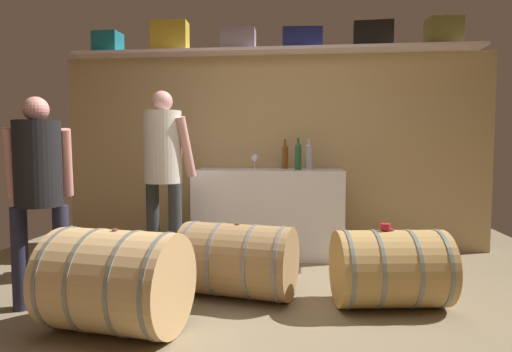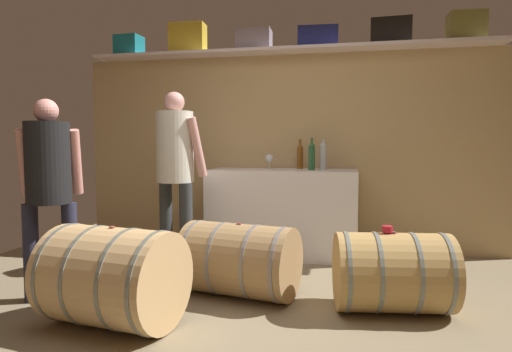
# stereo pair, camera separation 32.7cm
# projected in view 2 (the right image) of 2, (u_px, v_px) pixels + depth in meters

# --- Properties ---
(ground_plane) EXTENTS (6.02, 7.64, 0.02)m
(ground_plane) POSITION_uv_depth(u_px,v_px,m) (258.00, 295.00, 3.53)
(ground_plane) COLOR #827357
(back_wall_panel) EXTENTS (4.82, 0.10, 2.19)m
(back_wall_panel) POSITION_uv_depth(u_px,v_px,m) (288.00, 153.00, 5.08)
(back_wall_panel) COLOR tan
(back_wall_panel) RESTS_ON ground
(high_shelf_board) EXTENTS (4.44, 0.40, 0.03)m
(high_shelf_board) POSITION_uv_depth(u_px,v_px,m) (286.00, 51.00, 4.85)
(high_shelf_board) COLOR silver
(high_shelf_board) RESTS_ON back_wall_panel
(toolcase_teal) EXTENTS (0.30, 0.25, 0.24)m
(toolcase_teal) POSITION_uv_depth(u_px,v_px,m) (129.00, 46.00, 5.23)
(toolcase_teal) COLOR teal
(toolcase_teal) RESTS_ON high_shelf_board
(toolcase_yellow) EXTENTS (0.41, 0.23, 0.34)m
(toolcase_yellow) POSITION_uv_depth(u_px,v_px,m) (188.00, 39.00, 5.07)
(toolcase_yellow) COLOR gold
(toolcase_yellow) RESTS_ON high_shelf_board
(toolcase_grey) EXTENTS (0.38, 0.28, 0.23)m
(toolcase_grey) POSITION_uv_depth(u_px,v_px,m) (254.00, 40.00, 4.91)
(toolcase_grey) COLOR gray
(toolcase_grey) RESTS_ON high_shelf_board
(toolcase_navy) EXTENTS (0.44, 0.24, 0.22)m
(toolcase_navy) POSITION_uv_depth(u_px,v_px,m) (318.00, 38.00, 4.77)
(toolcase_navy) COLOR navy
(toolcase_navy) RESTS_ON high_shelf_board
(toolcase_black) EXTENTS (0.42, 0.21, 0.27)m
(toolcase_black) POSITION_uv_depth(u_px,v_px,m) (391.00, 32.00, 4.61)
(toolcase_black) COLOR black
(toolcase_black) RESTS_ON high_shelf_board
(toolcase_olive) EXTENTS (0.36, 0.26, 0.29)m
(toolcase_olive) POSITION_uv_depth(u_px,v_px,m) (466.00, 27.00, 4.46)
(toolcase_olive) COLOR olive
(toolcase_olive) RESTS_ON high_shelf_board
(work_cabinet) EXTENTS (1.56, 0.63, 0.92)m
(work_cabinet) POSITION_uv_depth(u_px,v_px,m) (282.00, 212.00, 4.76)
(work_cabinet) COLOR white
(work_cabinet) RESTS_ON ground
(wine_bottle_amber) EXTENTS (0.07, 0.07, 0.32)m
(wine_bottle_amber) POSITION_uv_depth(u_px,v_px,m) (300.00, 156.00, 4.85)
(wine_bottle_amber) COLOR brown
(wine_bottle_amber) RESTS_ON work_cabinet
(wine_bottle_green) EXTENTS (0.07, 0.07, 0.33)m
(wine_bottle_green) POSITION_uv_depth(u_px,v_px,m) (312.00, 156.00, 4.59)
(wine_bottle_green) COLOR #275C34
(wine_bottle_green) RESTS_ON work_cabinet
(wine_bottle_clear) EXTENTS (0.08, 0.08, 0.32)m
(wine_bottle_clear) POSITION_uv_depth(u_px,v_px,m) (323.00, 156.00, 4.64)
(wine_bottle_clear) COLOR #B5BDBD
(wine_bottle_clear) RESTS_ON work_cabinet
(wine_glass) EXTENTS (0.09, 0.09, 0.16)m
(wine_glass) POSITION_uv_depth(u_px,v_px,m) (269.00, 159.00, 4.87)
(wine_glass) COLOR white
(wine_glass) RESTS_ON work_cabinet
(wine_barrel_near) EXTENTS (0.87, 0.66, 0.58)m
(wine_barrel_near) POSITION_uv_depth(u_px,v_px,m) (393.00, 272.00, 3.15)
(wine_barrel_near) COLOR tan
(wine_barrel_near) RESTS_ON ground
(wine_barrel_far) EXTENTS (0.96, 0.72, 0.58)m
(wine_barrel_far) POSITION_uv_depth(u_px,v_px,m) (239.00, 260.00, 3.48)
(wine_barrel_far) COLOR #A17D4F
(wine_barrel_far) RESTS_ON ground
(wine_barrel_flank) EXTENTS (0.91, 0.76, 0.66)m
(wine_barrel_flank) POSITION_uv_depth(u_px,v_px,m) (113.00, 277.00, 2.90)
(wine_barrel_flank) COLOR tan
(wine_barrel_flank) RESTS_ON ground
(tasting_cup) EXTENTS (0.07, 0.07, 0.05)m
(tasting_cup) POSITION_uv_depth(u_px,v_px,m) (387.00, 229.00, 3.13)
(tasting_cup) COLOR red
(tasting_cup) RESTS_ON wine_barrel_near
(winemaker_pouring) EXTENTS (0.54, 0.48, 1.69)m
(winemaker_pouring) POSITION_uv_depth(u_px,v_px,m) (176.00, 160.00, 4.30)
(winemaker_pouring) COLOR #2F3335
(winemaker_pouring) RESTS_ON ground
(visitor_tasting) EXTENTS (0.50, 0.44, 1.53)m
(visitor_tasting) POSITION_uv_depth(u_px,v_px,m) (49.00, 178.00, 3.35)
(visitor_tasting) COLOR #27283D
(visitor_tasting) RESTS_ON ground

